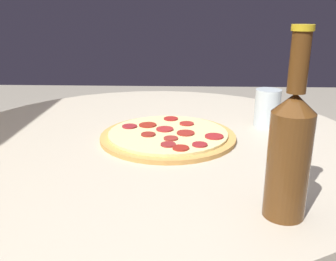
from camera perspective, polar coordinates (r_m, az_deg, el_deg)
name	(u,v)px	position (r m, az deg, el deg)	size (l,w,h in m)	color
table	(154,195)	(0.96, -2.15, -9.74)	(1.02, 1.02, 0.70)	#B2A893
pizza	(168,135)	(0.88, 0.02, -0.75)	(0.32, 0.32, 0.02)	#C68E47
beer_bottle	(290,150)	(0.56, 18.05, -2.84)	(0.06, 0.06, 0.28)	#563314
drinking_glass	(267,108)	(1.00, 14.90, 3.35)	(0.07, 0.07, 0.10)	silver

